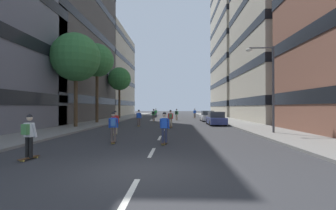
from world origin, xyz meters
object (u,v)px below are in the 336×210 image
skater_3 (139,117)px  skater_4 (115,121)px  street_tree_near (119,79)px  street_tree_far (76,58)px  street_tree_mid (97,61)px  skater_6 (113,125)px  parked_car_near (216,119)px  skater_0 (164,126)px  skater_8 (154,114)px  skater_5 (171,117)px  skater_7 (156,113)px  parked_car_mid (207,116)px  streetlamp_right (268,80)px  skater_9 (177,114)px  skater_1 (29,134)px  skater_2 (195,113)px

skater_3 → skater_4: same height
street_tree_near → street_tree_far: street_tree_far is taller
street_tree_mid → skater_3: street_tree_mid is taller
skater_6 → parked_car_near: bearing=59.3°
skater_0 → skater_8: (-2.65, 20.94, 0.03)m
skater_4 → parked_car_near: bearing=46.7°
skater_5 → skater_7: same height
skater_5 → parked_car_mid: bearing=64.3°
streetlamp_right → skater_6: size_ratio=3.65×
skater_4 → skater_6: size_ratio=1.00×
skater_3 → skater_6: (0.44, -11.69, 0.03)m
skater_0 → street_tree_mid: bearing=120.2°
street_tree_far → skater_9: (9.98, 14.29, -5.95)m
parked_car_near → skater_5: bearing=-146.0°
street_tree_mid → skater_5: size_ratio=5.55×
skater_3 → skater_1: bearing=-96.2°
street_tree_near → streetlamp_right: size_ratio=1.36×
skater_5 → skater_1: bearing=-109.7°
skater_3 → skater_9: (4.06, 12.12, 0.03)m
street_tree_near → skater_0: (9.28, -27.41, -5.98)m
parked_car_mid → skater_4: size_ratio=2.47×
skater_0 → skater_7: same height
skater_2 → skater_4: (-8.03, -26.95, 0.00)m
streetlamp_right → skater_7: 29.18m
parked_car_near → skater_8: 10.52m
street_tree_far → skater_5: size_ratio=5.18×
parked_car_mid → skater_7: skater_7 is taller
street_tree_mid → skater_8: 10.78m
skater_1 → skater_3: 16.02m
skater_8 → skater_6: bearing=-90.8°
street_tree_mid → skater_0: bearing=-59.8°
skater_1 → parked_car_near: bearing=60.1°
streetlamp_right → skater_8: (-10.25, 15.96, -3.12)m
skater_2 → skater_9: size_ratio=1.00×
skater_0 → skater_8: size_ratio=1.00×
street_tree_far → streetlamp_right: size_ratio=1.42×
skater_7 → street_tree_mid: bearing=-110.6°
skater_1 → skater_2: (9.24, 35.19, -0.03)m
skater_6 → street_tree_mid: bearing=112.1°
streetlamp_right → street_tree_mid: bearing=147.0°
skater_9 → skater_3: bearing=-108.5°
skater_1 → skater_8: size_ratio=1.00×
skater_6 → skater_9: same height
parked_car_mid → skater_2: 10.22m
streetlamp_right → skater_6: streetlamp_right is taller
parked_car_mid → street_tree_near: 16.99m
skater_0 → skater_4: 5.79m
parked_car_near → skater_4: 13.22m
skater_0 → skater_5: size_ratio=1.00×
parked_car_mid → skater_5: bearing=-115.7°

